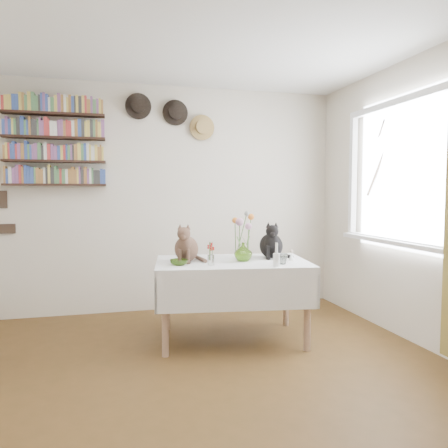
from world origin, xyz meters
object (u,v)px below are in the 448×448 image
object	(u,v)px
tabby_cat	(186,242)
black_cat	(271,239)
dining_table	(232,280)
flower_vase	(243,252)
bookshelf_unit	(55,141)

from	to	relation	value
tabby_cat	black_cat	size ratio (longest dim) A/B	0.99
dining_table	flower_vase	xyz separation A→B (m)	(0.09, -0.05, 0.26)
flower_vase	bookshelf_unit	distance (m)	2.28
black_cat	flower_vase	xyz separation A→B (m)	(-0.32, -0.15, -0.09)
tabby_cat	flower_vase	distance (m)	0.51
flower_vase	bookshelf_unit	world-z (taller)	bookshelf_unit
tabby_cat	bookshelf_unit	bearing A→B (deg)	158.43
tabby_cat	dining_table	bearing A→B (deg)	7.91
tabby_cat	bookshelf_unit	size ratio (longest dim) A/B	0.34
bookshelf_unit	black_cat	bearing A→B (deg)	-26.84
dining_table	bookshelf_unit	bearing A→B (deg)	145.06
bookshelf_unit	tabby_cat	bearing A→B (deg)	-40.87
black_cat	tabby_cat	bearing A→B (deg)	-161.92
dining_table	tabby_cat	xyz separation A→B (m)	(-0.40, 0.08, 0.35)
dining_table	flower_vase	bearing A→B (deg)	-27.44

